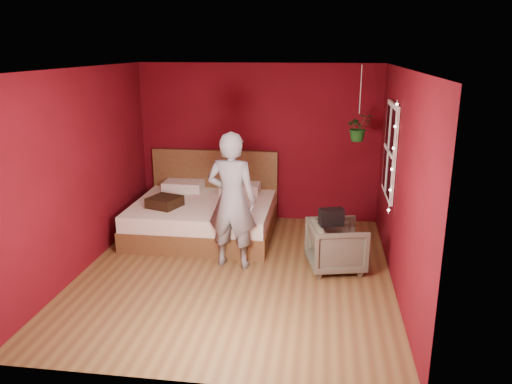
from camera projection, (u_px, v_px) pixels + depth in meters
The scene contains 10 objects.
floor at pixel (236, 272), 6.53m from camera, with size 4.50×4.50×0.00m, color brown.
room_walls at pixel (234, 146), 6.06m from camera, with size 4.04×4.54×2.62m.
window at pixel (390, 151), 6.71m from camera, with size 0.05×0.97×1.27m.
fairy_lights at pixel (393, 159), 6.22m from camera, with size 0.04×0.04×1.45m.
bed at pixel (205, 214), 7.87m from camera, with size 2.14×1.82×1.18m.
person at pixel (232, 201), 6.51m from camera, with size 0.66×0.44×1.82m, color gray.
armchair at pixel (336, 246), 6.56m from camera, with size 0.69×0.71×0.65m, color #63634E.
handbag at pixel (331, 217), 6.35m from camera, with size 0.31×0.15×0.22m, color black.
throw_pillow at pixel (165, 202), 7.46m from camera, with size 0.42×0.42×0.15m, color black.
hanging_plant at pixel (358, 127), 7.23m from camera, with size 0.45×0.42×1.08m.
Camera 1 is at (1.08, -5.88, 2.84)m, focal length 35.00 mm.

